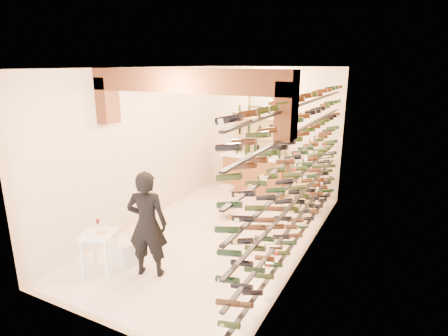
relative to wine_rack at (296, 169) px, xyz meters
name	(u,v)px	position (x,y,z in m)	size (l,w,h in m)	color
ground	(217,235)	(-1.53, 0.00, -1.55)	(6.00, 6.00, 0.00)	white
room_shell	(209,124)	(-1.53, -0.26, 0.70)	(3.52, 6.02, 3.21)	beige
wine_rack	(296,169)	(0.00, 0.00, 0.00)	(0.32, 5.70, 2.56)	black
back_counter	(255,173)	(-1.83, 2.65, -1.02)	(1.70, 0.62, 1.29)	brown
back_shelving	(259,147)	(-1.83, 2.89, -0.38)	(1.40, 0.31, 2.73)	tan
tasting_table	(99,241)	(-2.53, -2.08, -0.97)	(0.63, 0.63, 0.86)	white
white_stool	(125,254)	(-2.37, -1.71, -1.35)	(0.32, 0.32, 0.40)	white
person	(147,224)	(-1.83, -1.73, -0.69)	(0.63, 0.41, 1.73)	black
chrome_barstool	(227,200)	(-1.73, 0.81, -1.13)	(0.38, 0.38, 0.73)	silver
crate_lower	(301,204)	(-0.40, 1.98, -1.38)	(0.55, 0.38, 0.33)	tan
crate_upper	(302,192)	(-0.40, 1.98, -1.08)	(0.48, 0.33, 0.28)	tan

